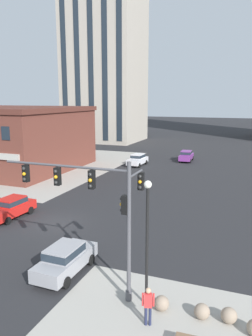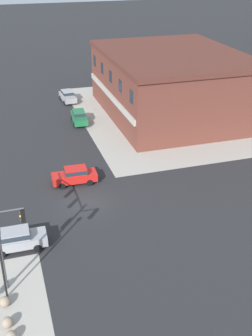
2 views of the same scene
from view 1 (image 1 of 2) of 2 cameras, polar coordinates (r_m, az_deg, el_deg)
ground_plane at (r=27.46m, az=-11.92°, el=-9.19°), size 320.00×320.00×0.00m
sidewalk_far_corner at (r=54.60m, az=-18.12°, el=0.90°), size 32.00×32.00×0.02m
traffic_signal_main at (r=16.29m, az=-4.33°, el=-5.93°), size 6.97×2.09×6.91m
bollard_sphere_curb_a at (r=16.87m, az=6.08°, el=-21.91°), size 0.71×0.71×0.71m
bollard_sphere_curb_b at (r=16.64m, az=12.80°, el=-22.69°), size 0.71×0.71×0.71m
bollard_sphere_curb_c at (r=16.67m, az=17.12°, el=-22.85°), size 0.71×0.71×0.71m
pedestrian_walking_east at (r=15.57m, az=3.78°, el=-22.05°), size 0.53×0.29×1.78m
street_lamp_corner_near at (r=15.59m, az=3.63°, el=-10.55°), size 0.36×0.36×6.12m
car_main_southbound_near at (r=19.72m, az=-10.29°, el=-14.86°), size 1.94×4.42×1.68m
car_main_southbound_far at (r=49.48m, az=1.99°, el=1.50°), size 2.08×4.49×1.68m
car_cross_eastbound at (r=29.42m, az=-18.92°, el=-6.27°), size 2.01×4.46×1.68m
car_cross_westbound at (r=53.62m, az=10.21°, el=2.11°), size 2.04×4.47×1.68m
residential_tower_skyline_left at (r=80.58m, az=-3.64°, el=21.82°), size 16.31×14.59×47.70m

